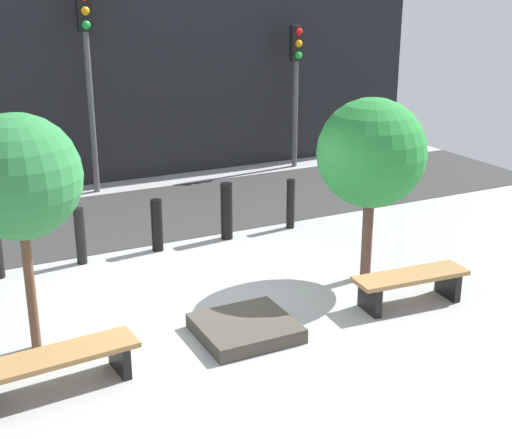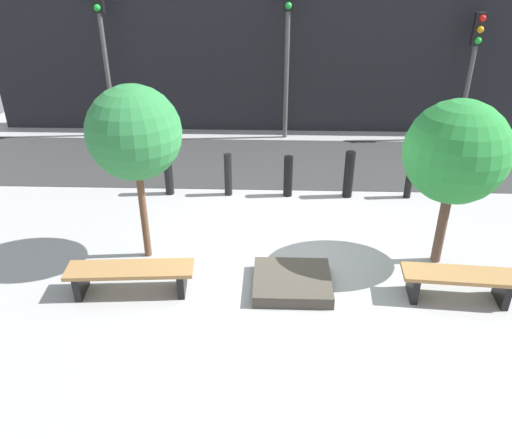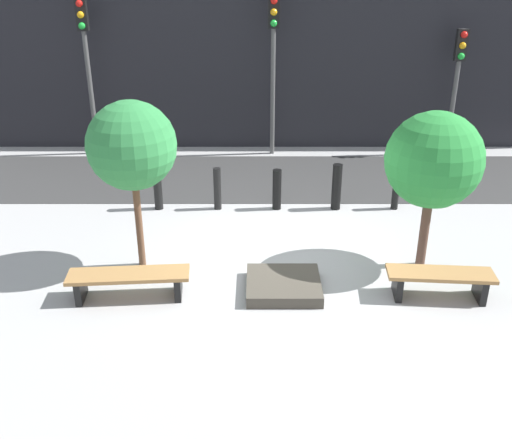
% 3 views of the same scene
% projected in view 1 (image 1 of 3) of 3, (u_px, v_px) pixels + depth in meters
% --- Properties ---
extents(ground_plane, '(18.00, 18.00, 0.00)m').
position_uv_depth(ground_plane, '(214.00, 304.00, 9.73)').
color(ground_plane, '#A3A3A3').
extents(road_strip, '(18.00, 3.26, 0.01)m').
position_uv_depth(road_strip, '(124.00, 217.00, 13.25)').
color(road_strip, '#343434').
rests_on(road_strip, ground).
extents(building_facade, '(16.20, 0.50, 4.49)m').
position_uv_depth(building_facade, '(79.00, 78.00, 14.87)').
color(building_facade, black).
rests_on(building_facade, ground).
extents(bench_left, '(1.88, 0.62, 0.43)m').
position_uv_depth(bench_left, '(52.00, 364.00, 7.60)').
color(bench_left, black).
rests_on(bench_left, ground).
extents(bench_right, '(1.65, 0.59, 0.44)m').
position_uv_depth(bench_right, '(410.00, 282.00, 9.64)').
color(bench_right, black).
rests_on(bench_right, ground).
extents(planter_bed, '(1.17, 1.09, 0.19)m').
position_uv_depth(planter_bed, '(245.00, 328.00, 8.86)').
color(planter_bed, '#464037').
rests_on(planter_bed, ground).
extents(tree_behind_left_bench, '(1.43, 1.43, 2.85)m').
position_uv_depth(tree_behind_left_bench, '(18.00, 178.00, 7.90)').
color(tree_behind_left_bench, brown).
rests_on(tree_behind_left_bench, ground).
extents(tree_behind_right_bench, '(1.56, 1.56, 2.67)m').
position_uv_depth(tree_behind_right_bench, '(371.00, 154.00, 10.02)').
color(tree_behind_right_bench, brown).
rests_on(tree_behind_right_bench, ground).
extents(bollard_left, '(0.16, 0.16, 0.90)m').
position_uv_depth(bollard_left, '(80.00, 236.00, 10.99)').
color(bollard_left, black).
rests_on(bollard_left, ground).
extents(bollard_center, '(0.18, 0.18, 0.86)m').
position_uv_depth(bollard_center, '(157.00, 225.00, 11.53)').
color(bollard_center, black).
rests_on(bollard_center, ground).
extents(bollard_right, '(0.20, 0.20, 0.98)m').
position_uv_depth(bollard_right, '(227.00, 211.00, 12.04)').
color(bollard_right, black).
rests_on(bollard_right, ground).
extents(bollard_far_right, '(0.15, 0.15, 0.89)m').
position_uv_depth(bollard_far_right, '(291.00, 204.00, 12.58)').
color(bollard_far_right, black).
rests_on(bollard_far_right, ground).
extents(traffic_light_mid_west, '(0.28, 0.27, 4.02)m').
position_uv_depth(traffic_light_mid_west, '(87.00, 57.00, 13.99)').
color(traffic_light_mid_west, '#515151').
rests_on(traffic_light_mid_west, ground).
extents(traffic_light_mid_east, '(0.28, 0.27, 3.23)m').
position_uv_depth(traffic_light_mid_east, '(296.00, 70.00, 16.17)').
color(traffic_light_mid_east, '#515151').
rests_on(traffic_light_mid_east, ground).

